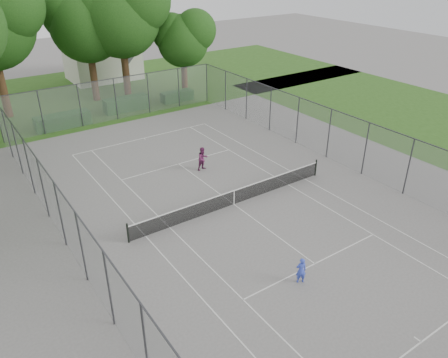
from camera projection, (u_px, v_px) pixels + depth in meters
ground at (234, 204)px, 24.75m from camera, size 120.00×120.00×0.00m
grass_far at (83, 94)px, 43.72m from camera, size 60.00×20.00×0.00m
court_markings at (234, 204)px, 24.75m from camera, size 11.03×23.83×0.01m
tennis_net at (234, 197)px, 24.52m from camera, size 12.87×0.10×1.10m
perimeter_fence at (234, 176)px, 23.91m from camera, size 18.08×34.08×3.52m
tree_far_midleft at (87, 19)px, 38.45m from camera, size 7.43×6.78×10.68m
tree_far_midright at (121, 10)px, 38.41m from camera, size 8.15×7.44×11.72m
tree_far_right at (184, 37)px, 41.03m from camera, size 5.61×5.12×8.07m
hedge_left at (63, 121)px, 35.29m from camera, size 4.34×1.30×1.09m
hedge_mid at (126, 104)px, 38.84m from camera, size 3.97×1.13×1.25m
hedge_right at (177, 96)px, 41.45m from camera, size 3.05×1.12×0.91m
house at (101, 45)px, 47.17m from camera, size 7.22×5.59×8.98m
girl_player at (301, 270)px, 18.72m from camera, size 0.54×0.47×1.26m
woman_player at (203, 159)px, 28.32m from camera, size 0.83×0.68×1.56m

